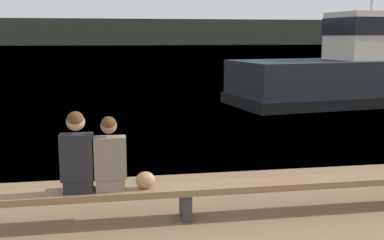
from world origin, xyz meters
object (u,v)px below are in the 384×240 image
(person_left, at_px, (77,156))
(tugboat_red, at_px, (367,74))
(person_right, at_px, (110,159))
(bench_main, at_px, (185,191))
(shopping_bag, at_px, (145,180))

(person_left, distance_m, tugboat_red, 14.28)
(person_left, distance_m, person_right, 0.40)
(person_right, relative_size, tugboat_red, 0.09)
(bench_main, bearing_deg, person_right, 179.80)
(person_left, bearing_deg, bench_main, -0.01)
(person_left, height_order, person_right, person_left)
(person_right, distance_m, shopping_bag, 0.54)
(person_left, relative_size, shopping_bag, 4.09)
(person_right, relative_size, shopping_bag, 3.79)
(tugboat_red, bearing_deg, shopping_bag, 130.42)
(bench_main, bearing_deg, person_left, 179.99)
(person_right, distance_m, tugboat_red, 14.01)
(person_left, height_order, tugboat_red, tugboat_red)
(bench_main, distance_m, shopping_bag, 0.56)
(bench_main, height_order, tugboat_red, tugboat_red)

